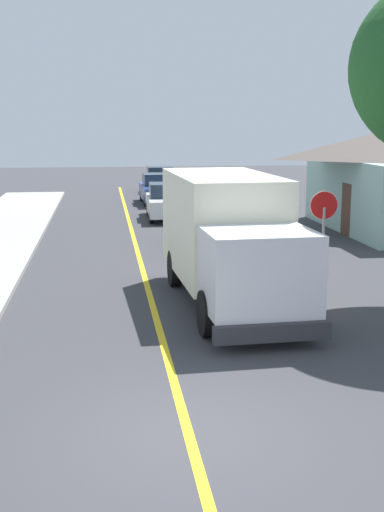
% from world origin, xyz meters
% --- Properties ---
extents(ground_plane, '(120.00, 120.00, 0.00)m').
position_xyz_m(ground_plane, '(0.00, 0.00, 0.00)').
color(ground_plane, '#38383D').
extents(centre_line_yellow, '(0.16, 56.00, 0.01)m').
position_xyz_m(centre_line_yellow, '(0.00, 10.00, 0.00)').
color(centre_line_yellow, gold).
rests_on(centre_line_yellow, ground).
extents(box_truck, '(2.73, 7.28, 3.20)m').
position_xyz_m(box_truck, '(1.92, 7.12, 1.77)').
color(box_truck, '#F2EDCC').
rests_on(box_truck, ground).
extents(parked_car_near, '(1.99, 4.47, 1.67)m').
position_xyz_m(parked_car_near, '(2.54, 14.79, 0.79)').
color(parked_car_near, '#B7B7BC').
rests_on(parked_car_near, ground).
extents(parked_car_mid, '(1.90, 4.44, 1.67)m').
position_xyz_m(parked_car_mid, '(1.82, 22.24, 0.79)').
color(parked_car_mid, silver).
rests_on(parked_car_mid, ground).
extents(parked_car_far, '(1.90, 4.44, 1.67)m').
position_xyz_m(parked_car_far, '(1.90, 28.27, 0.79)').
color(parked_car_far, '#2D4793').
rests_on(parked_car_far, ground).
extents(parked_car_furthest, '(1.82, 4.41, 1.67)m').
position_xyz_m(parked_car_furthest, '(2.53, 34.17, 0.79)').
color(parked_car_furthest, '#4C564C').
rests_on(parked_car_furthest, ground).
extents(stop_sign, '(0.80, 0.10, 2.65)m').
position_xyz_m(stop_sign, '(4.88, 8.61, 1.86)').
color(stop_sign, gray).
rests_on(stop_sign, ground).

